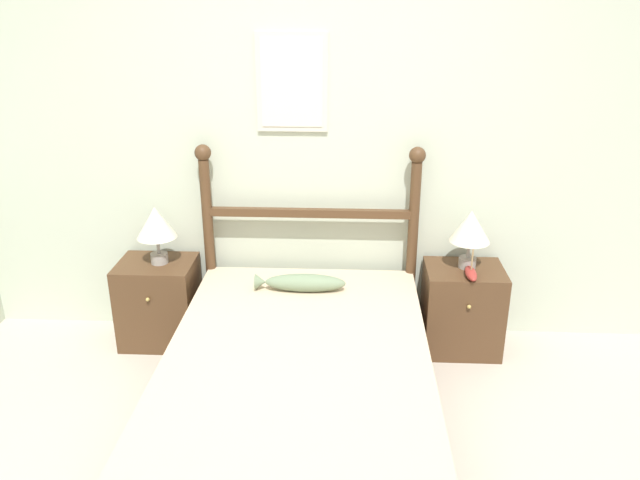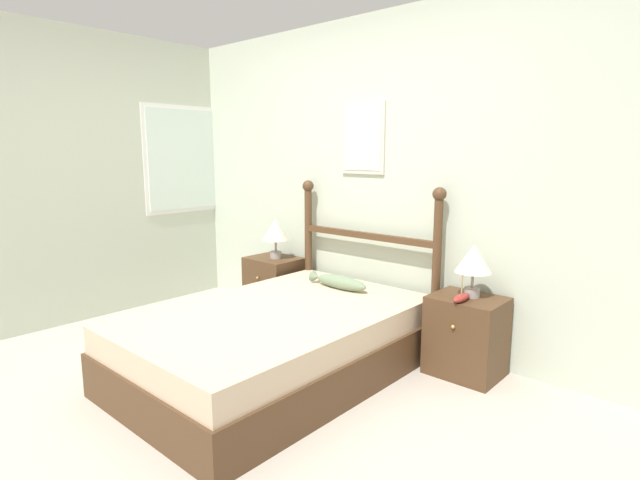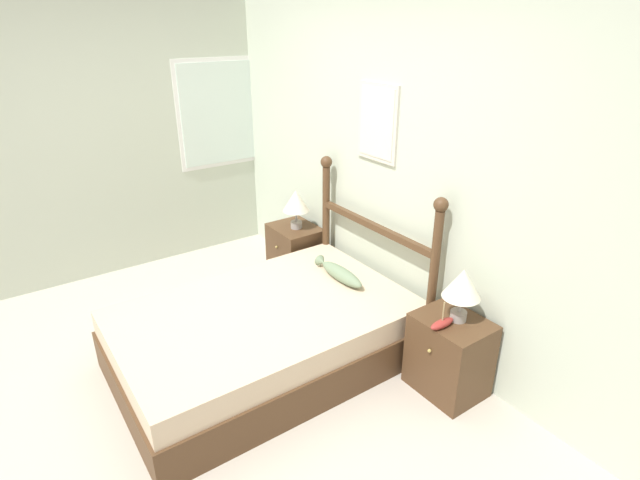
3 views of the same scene
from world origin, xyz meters
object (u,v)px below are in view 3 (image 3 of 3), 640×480
object	(u,v)px
model_boat	(442,323)
fish_pillow	(340,273)
bed	(265,336)
table_lamp_left	(296,202)
table_lamp_right	(462,285)
nightstand_right	(449,355)
nightstand_left	(295,253)

from	to	relation	value
model_boat	fish_pillow	distance (m)	0.99
fish_pillow	bed	bearing A→B (deg)	-87.39
table_lamp_left	model_boat	xyz separation A→B (m)	(1.88, -0.12, -0.22)
table_lamp_right	model_boat	bearing A→B (deg)	-91.14
bed	table_lamp_left	distance (m)	1.38
bed	table_lamp_left	size ratio (longest dim) A/B	5.65
nightstand_right	fish_pillow	xyz separation A→B (m)	(-0.98, -0.17, 0.24)
nightstand_left	fish_pillow	xyz separation A→B (m)	(0.92, -0.17, 0.24)
model_boat	fish_pillow	world-z (taller)	model_boat
bed	nightstand_right	world-z (taller)	nightstand_right
nightstand_right	table_lamp_left	distance (m)	1.94
table_lamp_right	table_lamp_left	bearing A→B (deg)	-179.23
nightstand_left	model_boat	distance (m)	1.93
bed	nightstand_left	size ratio (longest dim) A/B	3.77
bed	fish_pillow	xyz separation A→B (m)	(-0.03, 0.69, 0.28)
model_boat	bed	bearing A→B (deg)	-142.34
nightstand_left	fish_pillow	world-z (taller)	fish_pillow
bed	table_lamp_right	distance (m)	1.42
nightstand_right	model_boat	bearing A→B (deg)	-85.88
nightstand_right	fish_pillow	size ratio (longest dim) A/B	1.02
nightstand_right	table_lamp_left	xyz separation A→B (m)	(-1.87, -0.00, 0.52)
nightstand_left	nightstand_right	xyz separation A→B (m)	(1.90, 0.00, 0.00)
nightstand_left	table_lamp_left	distance (m)	0.52
nightstand_left	model_boat	size ratio (longest dim) A/B	2.84
bed	nightstand_right	distance (m)	1.28
nightstand_left	table_lamp_left	world-z (taller)	table_lamp_left
bed	model_boat	xyz separation A→B (m)	(0.96, 0.74, 0.34)
nightstand_right	table_lamp_left	size ratio (longest dim) A/B	1.50
nightstand_left	model_boat	bearing A→B (deg)	-3.63
nightstand_right	table_lamp_left	world-z (taller)	table_lamp_left
nightstand_left	fish_pillow	bearing A→B (deg)	-10.63
bed	fish_pillow	size ratio (longest dim) A/B	3.84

